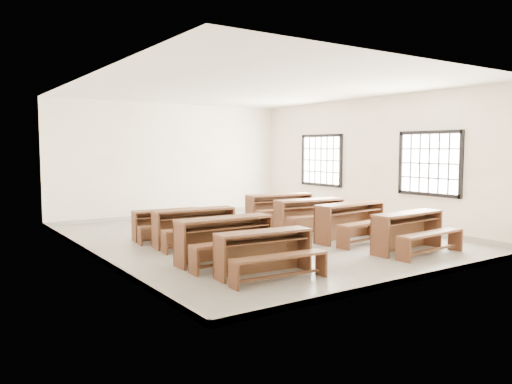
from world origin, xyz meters
TOP-DOWN VIEW (x-y plane):
  - room at (0.09, 0.00)m, footprint 8.50×8.50m
  - desk_set_0 at (-1.69, -2.74)m, footprint 1.59×0.92m
  - desk_set_1 at (-1.73, -1.64)m, footprint 1.73×0.93m
  - desk_set_2 at (-1.48, -0.03)m, footprint 1.70×0.97m
  - desk_set_3 at (-1.65, 0.96)m, footprint 1.47×0.87m
  - desk_set_4 at (1.57, -2.81)m, footprint 1.69×0.94m
  - desk_set_5 at (1.50, -1.39)m, footprint 1.84×1.09m
  - desk_set_6 at (1.48, -0.07)m, footprint 1.79×1.07m
  - desk_set_7 at (1.59, 1.23)m, footprint 1.82×1.10m

SIDE VIEW (x-z plane):
  - desk_set_3 at x=-1.65m, z-range 0.05..0.68m
  - desk_set_0 at x=-1.69m, z-range 0.06..0.74m
  - desk_set_2 at x=-1.48m, z-range 0.06..0.80m
  - desk_set_4 at x=1.57m, z-range 0.06..0.80m
  - desk_set_6 at x=1.48m, z-range 0.06..0.83m
  - desk_set_1 at x=-1.73m, z-range 0.06..0.83m
  - desk_set_7 at x=1.59m, z-range 0.06..0.84m
  - desk_set_5 at x=1.50m, z-range 0.07..0.86m
  - room at x=0.09m, z-range 0.54..3.74m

